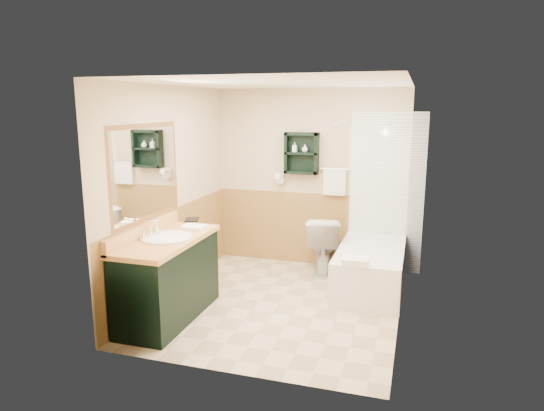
{
  "coord_description": "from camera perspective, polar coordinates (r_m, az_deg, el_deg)",
  "views": [
    {
      "loc": [
        1.41,
        -4.89,
        2.18
      ],
      "look_at": [
        -0.14,
        0.2,
        1.07
      ],
      "focal_mm": 32.0,
      "sensor_mm": 36.0,
      "label": 1
    }
  ],
  "objects": [
    {
      "name": "floor",
      "position": [
        5.54,
        0.84,
        -11.44
      ],
      "size": [
        3.0,
        3.0,
        0.0
      ],
      "primitive_type": "plane",
      "color": "beige",
      "rests_on": "ground"
    },
    {
      "name": "back_wall",
      "position": [
        6.64,
        4.53,
        3.22
      ],
      "size": [
        2.6,
        0.04,
        2.4
      ],
      "primitive_type": "cube",
      "color": "beige",
      "rests_on": "ground"
    },
    {
      "name": "left_wall",
      "position": [
        5.69,
        -12.02,
        1.56
      ],
      "size": [
        0.04,
        3.0,
        2.4
      ],
      "primitive_type": "cube",
      "color": "beige",
      "rests_on": "ground"
    },
    {
      "name": "right_wall",
      "position": [
        4.99,
        15.6,
        -0.03
      ],
      "size": [
        0.04,
        3.0,
        2.4
      ],
      "primitive_type": "cube",
      "color": "beige",
      "rests_on": "ground"
    },
    {
      "name": "ceiling",
      "position": [
        5.09,
        0.92,
        14.44
      ],
      "size": [
        2.6,
        3.0,
        0.04
      ],
      "primitive_type": "cube",
      "color": "white",
      "rests_on": "back_wall"
    },
    {
      "name": "wainscot_left",
      "position": [
        5.83,
        -11.42,
        -5.24
      ],
      "size": [
        2.98,
        2.98,
        1.0
      ],
      "primitive_type": null,
      "color": "#AF8847",
      "rests_on": "left_wall"
    },
    {
      "name": "wainscot_back",
      "position": [
        6.74,
        4.37,
        -2.72
      ],
      "size": [
        2.58,
        2.58,
        1.0
      ],
      "primitive_type": null,
      "color": "#AF8847",
      "rests_on": "back_wall"
    },
    {
      "name": "mirror_frame",
      "position": [
        5.15,
        -14.62,
        3.77
      ],
      "size": [
        1.3,
        1.3,
        1.0
      ],
      "primitive_type": null,
      "color": "brown",
      "rests_on": "left_wall"
    },
    {
      "name": "mirror_glass",
      "position": [
        5.14,
        -14.57,
        3.77
      ],
      "size": [
        1.2,
        1.2,
        0.9
      ],
      "primitive_type": null,
      "color": "white",
      "rests_on": "left_wall"
    },
    {
      "name": "tile_right",
      "position": [
        5.75,
        15.34,
        -0.01
      ],
      "size": [
        1.5,
        1.5,
        2.1
      ],
      "primitive_type": null,
      "color": "white",
      "rests_on": "right_wall"
    },
    {
      "name": "tile_back",
      "position": [
        6.48,
        13.31,
        1.38
      ],
      "size": [
        0.95,
        0.95,
        2.1
      ],
      "primitive_type": null,
      "color": "white",
      "rests_on": "back_wall"
    },
    {
      "name": "tile_accent",
      "position": [
        5.65,
        15.71,
        8.47
      ],
      "size": [
        1.5,
        1.5,
        0.1
      ],
      "primitive_type": null,
      "color": "#154A36",
      "rests_on": "right_wall"
    },
    {
      "name": "wall_shelf",
      "position": [
        6.5,
        3.49,
        6.17
      ],
      "size": [
        0.45,
        0.15,
        0.55
      ],
      "primitive_type": "cube",
      "color": "black",
      "rests_on": "back_wall"
    },
    {
      "name": "hair_dryer",
      "position": [
        6.65,
        0.98,
        3.27
      ],
      "size": [
        0.1,
        0.24,
        0.18
      ],
      "primitive_type": null,
      "color": "white",
      "rests_on": "back_wall"
    },
    {
      "name": "towel_bar",
      "position": [
        6.48,
        7.44,
        4.29
      ],
      "size": [
        0.4,
        0.06,
        0.4
      ],
      "primitive_type": null,
      "color": "white",
      "rests_on": "back_wall"
    },
    {
      "name": "curtain_rod",
      "position": [
        5.71,
        8.22,
        9.82
      ],
      "size": [
        0.03,
        1.6,
        0.03
      ],
      "primitive_type": "cylinder",
      "rotation": [
        1.57,
        0.0,
        0.0
      ],
      "color": "silver",
      "rests_on": "back_wall"
    },
    {
      "name": "shower_curtain",
      "position": [
        5.97,
        8.25,
        1.69
      ],
      "size": [
        1.05,
        1.05,
        1.7
      ],
      "primitive_type": null,
      "color": "beige",
      "rests_on": "curtain_rod"
    },
    {
      "name": "vanity",
      "position": [
        5.16,
        -12.11,
        -8.38
      ],
      "size": [
        0.59,
        1.35,
        0.86
      ],
      "primitive_type": "cube",
      "color": "black",
      "rests_on": "ground"
    },
    {
      "name": "bathtub",
      "position": [
        5.99,
        11.52,
        -7.25
      ],
      "size": [
        0.76,
        1.5,
        0.51
      ],
      "primitive_type": "cube",
      "color": "white",
      "rests_on": "ground"
    },
    {
      "name": "toilet",
      "position": [
        6.45,
        5.97,
        -4.57
      ],
      "size": [
        0.57,
        0.83,
        0.75
      ],
      "primitive_type": "imported",
      "rotation": [
        0.0,
        0.0,
        3.33
      ],
      "color": "white",
      "rests_on": "ground"
    },
    {
      "name": "counter_towel",
      "position": [
        5.33,
        -9.21,
        -2.55
      ],
      "size": [
        0.25,
        0.19,
        0.04
      ],
      "primitive_type": "cube",
      "color": "white",
      "rests_on": "vanity"
    },
    {
      "name": "vanity_book",
      "position": [
        5.71,
        -10.22,
        -0.74
      ],
      "size": [
        0.16,
        0.07,
        0.21
      ],
      "primitive_type": "imported",
      "rotation": [
        0.0,
        0.0,
        0.36
      ],
      "color": "black",
      "rests_on": "vanity"
    },
    {
      "name": "tub_towel",
      "position": [
        5.3,
        9.78,
        -6.44
      ],
      "size": [
        0.27,
        0.22,
        0.07
      ],
      "primitive_type": "cube",
      "color": "white",
      "rests_on": "bathtub"
    },
    {
      "name": "soap_bottle_a",
      "position": [
        6.52,
        2.68,
        6.58
      ],
      "size": [
        0.06,
        0.13,
        0.06
      ],
      "primitive_type": "imported",
      "rotation": [
        0.0,
        0.0,
        0.04
      ],
      "color": "white",
      "rests_on": "wall_shelf"
    },
    {
      "name": "soap_bottle_b",
      "position": [
        6.48,
        3.89,
        6.63
      ],
      "size": [
        0.1,
        0.12,
        0.08
      ],
      "primitive_type": "imported",
      "rotation": [
        0.0,
        0.0,
        0.26
      ],
      "color": "white",
      "rests_on": "wall_shelf"
    }
  ]
}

